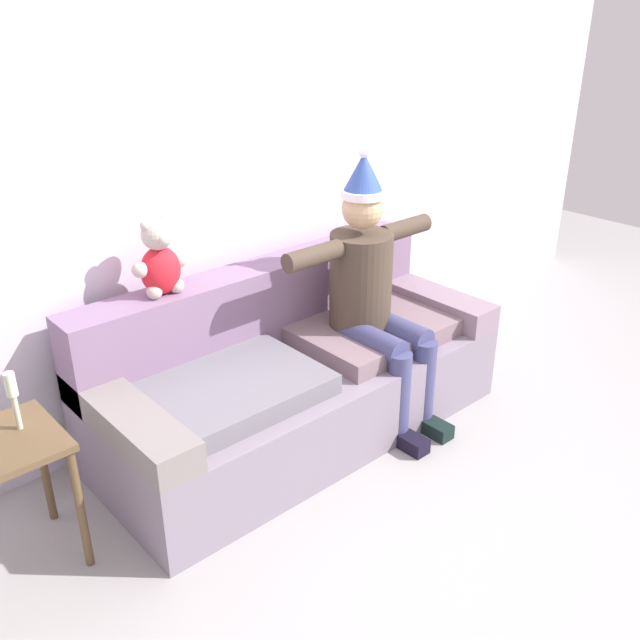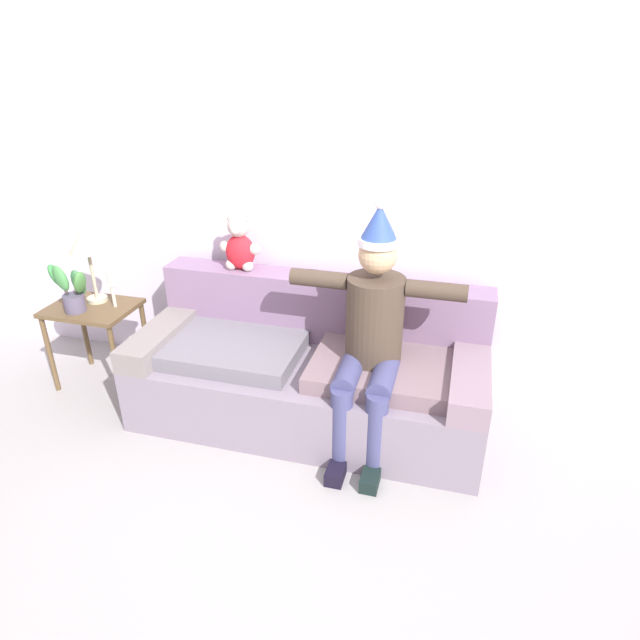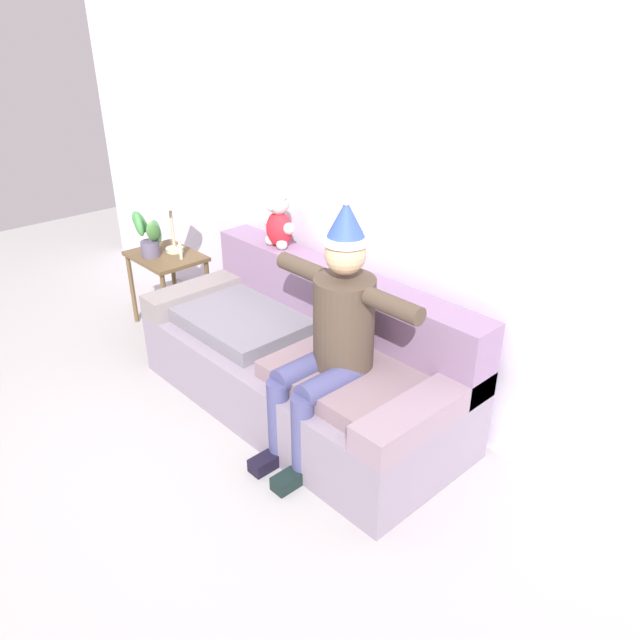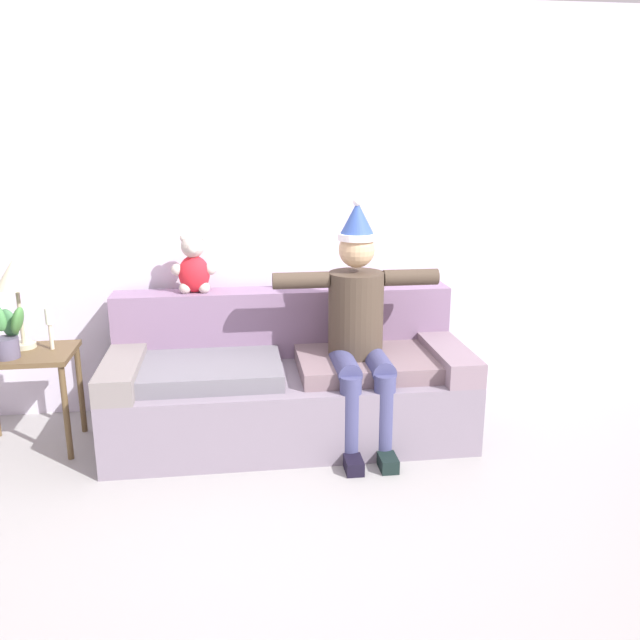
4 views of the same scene
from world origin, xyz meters
The scene contains 10 objects.
ground_plane centered at (0.00, 0.00, 0.00)m, with size 10.00×10.00×0.00m, color #9E9B9A.
back_wall centered at (0.00, 1.55, 1.35)m, with size 7.00×0.10×2.70m, color silver.
couch centered at (0.00, 1.01, 0.33)m, with size 2.22×0.94×0.87m.
person_seated centered at (0.42, 0.84, 0.76)m, with size 1.02×0.77×1.51m.
teddy_bear centered at (-0.58, 1.30, 1.04)m, with size 0.29×0.17×0.38m.
side_table centered at (-1.58, 0.98, 0.51)m, with size 0.59×0.44×0.61m.
table_lamp centered at (-1.59, 1.06, 1.04)m, with size 0.24×0.24×0.55m.
potted_plant centered at (-1.63, 0.87, 0.79)m, with size 0.28×0.21×0.37m.
candle_tall centered at (-1.75, 0.96, 0.79)m, with size 0.04×0.04×0.27m.
candle_short centered at (-1.42, 1.02, 0.78)m, with size 0.04×0.04×0.25m.
Camera 2 is at (0.86, -1.94, 2.21)m, focal length 30.68 mm.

